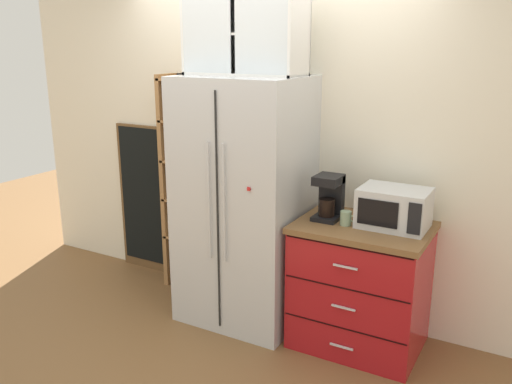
{
  "coord_description": "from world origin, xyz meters",
  "views": [
    {
      "loc": [
        1.93,
        -3.26,
        2.06
      ],
      "look_at": [
        0.1,
        -0.0,
        1.01
      ],
      "focal_mm": 37.59,
      "sensor_mm": 36.0,
      "label": 1
    }
  ],
  "objects_px": {
    "coffee_maker": "(329,197)",
    "chalkboard_menu": "(147,199)",
    "refrigerator": "(244,202)",
    "mug_sage": "(346,218)",
    "microwave": "(394,208)",
    "bottle_cobalt": "(365,209)"
  },
  "relations": [
    {
      "from": "refrigerator",
      "to": "bottle_cobalt",
      "type": "height_order",
      "value": "refrigerator"
    },
    {
      "from": "refrigerator",
      "to": "coffee_maker",
      "type": "bearing_deg",
      "value": 3.84
    },
    {
      "from": "refrigerator",
      "to": "coffee_maker",
      "type": "relative_size",
      "value": 5.91
    },
    {
      "from": "bottle_cobalt",
      "to": "chalkboard_menu",
      "type": "height_order",
      "value": "chalkboard_menu"
    },
    {
      "from": "microwave",
      "to": "bottle_cobalt",
      "type": "height_order",
      "value": "microwave"
    },
    {
      "from": "mug_sage",
      "to": "chalkboard_menu",
      "type": "relative_size",
      "value": 0.08
    },
    {
      "from": "refrigerator",
      "to": "mug_sage",
      "type": "xyz_separation_m",
      "value": [
        0.8,
        -0.03,
        0.02
      ]
    },
    {
      "from": "microwave",
      "to": "bottle_cobalt",
      "type": "distance_m",
      "value": 0.19
    },
    {
      "from": "refrigerator",
      "to": "bottle_cobalt",
      "type": "relative_size",
      "value": 7.49
    },
    {
      "from": "coffee_maker",
      "to": "chalkboard_menu",
      "type": "bearing_deg",
      "value": 171.29
    },
    {
      "from": "coffee_maker",
      "to": "chalkboard_menu",
      "type": "xyz_separation_m",
      "value": [
        -1.88,
        0.29,
        -0.36
      ]
    },
    {
      "from": "bottle_cobalt",
      "to": "chalkboard_menu",
      "type": "bearing_deg",
      "value": 172.41
    },
    {
      "from": "coffee_maker",
      "to": "mug_sage",
      "type": "relative_size",
      "value": 2.84
    },
    {
      "from": "coffee_maker",
      "to": "chalkboard_menu",
      "type": "relative_size",
      "value": 0.23
    },
    {
      "from": "chalkboard_menu",
      "to": "microwave",
      "type": "bearing_deg",
      "value": -6.06
    },
    {
      "from": "microwave",
      "to": "coffee_maker",
      "type": "xyz_separation_m",
      "value": [
        -0.43,
        -0.04,
        0.03
      ]
    },
    {
      "from": "mug_sage",
      "to": "bottle_cobalt",
      "type": "height_order",
      "value": "bottle_cobalt"
    },
    {
      "from": "chalkboard_menu",
      "to": "refrigerator",
      "type": "bearing_deg",
      "value": -15.09
    },
    {
      "from": "coffee_maker",
      "to": "mug_sage",
      "type": "bearing_deg",
      "value": -26.69
    },
    {
      "from": "refrigerator",
      "to": "bottle_cobalt",
      "type": "xyz_separation_m",
      "value": [
        0.9,
        0.05,
        0.07
      ]
    },
    {
      "from": "bottle_cobalt",
      "to": "mug_sage",
      "type": "bearing_deg",
      "value": -141.62
    },
    {
      "from": "refrigerator",
      "to": "bottle_cobalt",
      "type": "distance_m",
      "value": 0.91
    }
  ]
}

